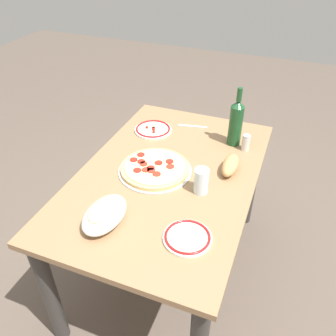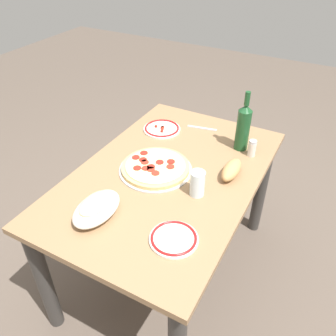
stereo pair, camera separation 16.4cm
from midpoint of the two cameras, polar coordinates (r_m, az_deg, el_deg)
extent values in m
plane|color=brown|center=(2.16, 2.26, -16.05)|extent=(8.00, 8.00, 0.00)
cube|color=#93704C|center=(1.66, 2.81, -1.35)|extent=(1.25, 0.81, 0.03)
cylinder|color=#33302D|center=(2.40, 1.14, 1.64)|extent=(0.07, 0.07, 0.68)
cylinder|color=#33302D|center=(1.75, -17.04, -17.31)|extent=(0.07, 0.07, 0.68)
cylinder|color=#33302D|center=(2.24, 17.00, -3.22)|extent=(0.07, 0.07, 0.68)
cylinder|color=#B7B7BC|center=(1.67, 0.75, -0.35)|extent=(0.35, 0.35, 0.01)
cylinder|color=#DBB26B|center=(1.66, 0.76, -0.02)|extent=(0.33, 0.33, 0.02)
cylinder|color=beige|center=(1.65, 0.76, 0.32)|extent=(0.29, 0.29, 0.01)
cylinder|color=maroon|center=(1.73, -1.27, 2.39)|extent=(0.04, 0.04, 0.00)
cylinder|color=maroon|center=(1.67, 1.43, 0.86)|extent=(0.04, 0.04, 0.00)
cylinder|color=#B22D1E|center=(1.62, 0.04, -0.32)|extent=(0.04, 0.04, 0.00)
cylinder|color=#B22D1E|center=(1.64, 3.25, 0.12)|extent=(0.04, 0.04, 0.00)
cylinder|color=#B22D1E|center=(1.67, -1.03, 0.86)|extent=(0.04, 0.04, 0.00)
cylinder|color=maroon|center=(1.71, -2.47, 1.73)|extent=(0.04, 0.04, 0.00)
cylinder|color=maroon|center=(1.63, -2.22, -0.10)|extent=(0.04, 0.04, 0.00)
cylinder|color=maroon|center=(1.64, 0.04, 0.12)|extent=(0.04, 0.04, 0.00)
cylinder|color=maroon|center=(1.69, -1.28, 1.34)|extent=(0.04, 0.04, 0.00)
cylinder|color=#B22D1E|center=(1.60, 0.86, -0.94)|extent=(0.04, 0.04, 0.00)
cylinder|color=maroon|center=(1.67, 3.27, 0.96)|extent=(0.04, 0.04, 0.00)
cylinder|color=#B22D1E|center=(1.63, -0.81, -0.13)|extent=(0.04, 0.04, 0.00)
ellipsoid|color=white|center=(1.43, -8.38, -6.70)|extent=(0.24, 0.15, 0.07)
ellipsoid|color=#AD2819|center=(1.42, -8.42, -6.34)|extent=(0.20, 0.12, 0.03)
ellipsoid|color=beige|center=(1.41, -8.49, -5.80)|extent=(0.17, 0.10, 0.02)
cylinder|color=#194723|center=(1.83, 14.65, 5.93)|extent=(0.07, 0.07, 0.22)
cone|color=#194723|center=(1.78, 15.25, 9.35)|extent=(0.07, 0.07, 0.03)
cylinder|color=#194723|center=(1.75, 15.51, 10.80)|extent=(0.03, 0.03, 0.07)
cylinder|color=silver|center=(1.51, 7.92, -2.63)|extent=(0.07, 0.07, 0.12)
cylinder|color=white|center=(1.99, 1.36, 6.28)|extent=(0.21, 0.21, 0.01)
torus|color=red|center=(1.98, 1.37, 6.48)|extent=(0.19, 0.19, 0.01)
cube|color=#AD2819|center=(1.97, 1.46, 6.34)|extent=(0.01, 0.01, 0.01)
cube|color=#AD2819|center=(1.98, 1.38, 6.54)|extent=(0.01, 0.01, 0.01)
cube|color=#AD2819|center=(1.95, 1.41, 5.96)|extent=(0.01, 0.01, 0.01)
cube|color=#AD2819|center=(1.98, 1.43, 6.54)|extent=(0.01, 0.01, 0.01)
cube|color=#AD2819|center=(1.98, 1.56, 6.59)|extent=(0.01, 0.01, 0.01)
cube|color=#AD2819|center=(1.99, 0.38, 6.75)|extent=(0.01, 0.01, 0.01)
cylinder|color=white|center=(1.34, 4.52, -11.67)|extent=(0.19, 0.19, 0.01)
torus|color=red|center=(1.34, 4.53, -11.44)|extent=(0.18, 0.18, 0.01)
ellipsoid|color=tan|center=(1.66, 13.12, -0.40)|extent=(0.18, 0.07, 0.07)
cylinder|color=silver|center=(1.82, 16.08, 2.90)|extent=(0.04, 0.04, 0.07)
cylinder|color=#B7B7BC|center=(1.80, 16.30, 4.06)|extent=(0.04, 0.04, 0.01)
cube|color=#B7B7BC|center=(2.02, 7.91, 6.41)|extent=(0.05, 0.17, 0.00)
camera|label=1|loc=(0.08, -87.14, 2.11)|focal=37.31mm
camera|label=2|loc=(0.08, 92.86, -2.11)|focal=37.31mm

